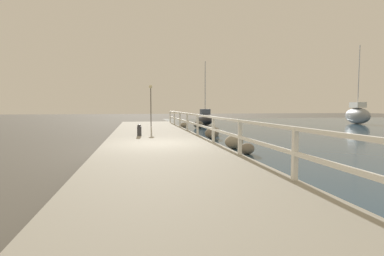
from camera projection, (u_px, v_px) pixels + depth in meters
The scene contains 13 objects.
ground_plane at pixel (160, 149), 11.97m from camera, with size 120.00×120.00×0.00m, color #4C473D.
dock_walkway at pixel (160, 146), 11.97m from camera, with size 4.56×36.00×0.24m.
railing at pixel (213, 125), 12.30m from camera, with size 0.10×32.50×1.07m.
boulder_downstream at pixel (214, 131), 18.15m from camera, with size 0.62×0.55×0.46m.
boulder_upstream at pixel (212, 133), 15.97m from camera, with size 0.76×0.68×0.57m.
boulder_water_edge at pixel (184, 125), 23.89m from camera, with size 0.61×0.55×0.46m.
boulder_mid_strip at pixel (247, 149), 10.74m from camera, with size 0.54×0.49×0.40m.
boulder_far_strip at pixel (198, 125), 23.72m from camera, with size 0.79×0.71×0.59m.
boulder_near_dock at pixel (234, 142), 12.13m from camera, with size 0.75×0.68×0.56m.
mooring_bollard at pixel (139, 130), 15.13m from camera, with size 0.22×0.22×0.58m.
dock_lamp at pixel (151, 96), 22.22m from camera, with size 0.26×0.26×3.08m.
sailboat_gray at pixel (357, 115), 29.72m from camera, with size 2.11×4.39×7.73m.
sailboat_black at pixel (205, 119), 27.88m from camera, with size 1.36×4.23×5.88m.
Camera 1 is at (-0.91, -11.92, 1.70)m, focal length 28.00 mm.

